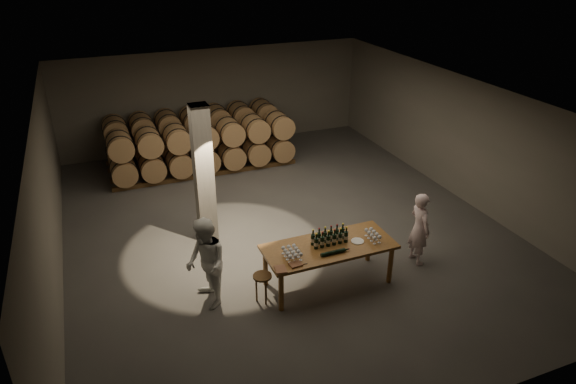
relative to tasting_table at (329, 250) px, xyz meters
name	(u,v)px	position (x,y,z in m)	size (l,w,h in m)	color
room	(204,174)	(-1.80, 2.70, 0.80)	(12.00, 12.00, 12.00)	#4C4A47
tasting_table	(329,250)	(0.00, 0.00, 0.00)	(2.60, 1.10, 0.90)	brown
barrel_stack_back	(194,132)	(-0.96, 7.70, 0.03)	(5.48, 0.95, 1.57)	brown
barrel_stack_front	(205,147)	(-0.96, 6.30, 0.03)	(5.48, 0.95, 1.57)	brown
bottle_cluster	(330,238)	(0.04, 0.07, 0.23)	(0.74, 0.24, 0.35)	black
lying_bottles	(334,252)	(-0.05, -0.31, 0.14)	(0.60, 0.08, 0.08)	black
glass_cluster_left	(292,251)	(-0.83, -0.10, 0.22)	(0.30, 0.41, 0.17)	silver
glass_cluster_right	(373,234)	(0.91, -0.11, 0.23)	(0.19, 0.41, 0.17)	silver
plate	(357,241)	(0.59, -0.08, 0.11)	(0.26, 0.26, 0.01)	white
notebook_near	(296,264)	(-0.87, -0.37, 0.12)	(0.23, 0.18, 0.03)	brown
notebook_corner	(281,269)	(-1.18, -0.41, 0.12)	(0.20, 0.26, 0.02)	brown
pen	(303,264)	(-0.73, -0.41, 0.11)	(0.01, 0.01, 0.15)	black
stool	(262,280)	(-1.41, -0.05, -0.31)	(0.36, 0.36, 0.60)	brown
person_man	(419,228)	(2.13, 0.01, 0.02)	(0.59, 0.39, 1.63)	white
person_woman	(206,263)	(-2.39, 0.29, 0.11)	(0.88, 0.68, 1.80)	white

